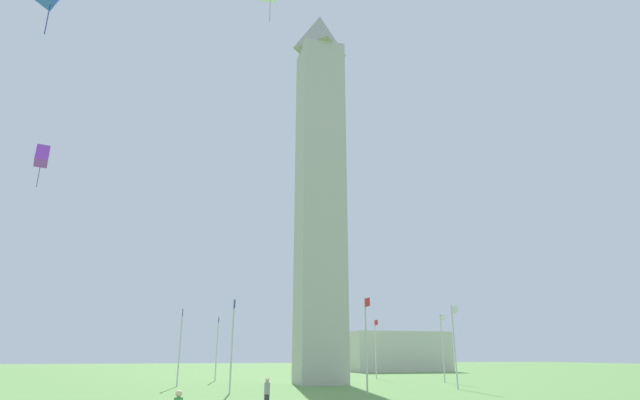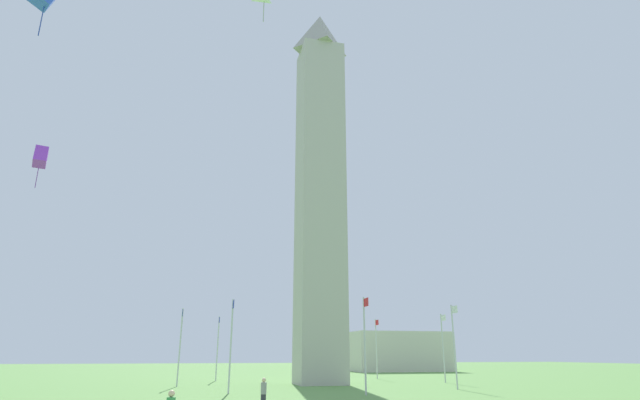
% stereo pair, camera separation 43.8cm
% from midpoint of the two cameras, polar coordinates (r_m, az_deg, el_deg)
% --- Properties ---
extents(ground_plane, '(260.00, 260.00, 0.00)m').
position_cam_midpoint_polar(ground_plane, '(53.02, -0.25, -20.61)').
color(ground_plane, '#609347').
extents(obelisk_monument, '(4.87, 4.87, 44.25)m').
position_cam_midpoint_polar(obelisk_monument, '(56.31, -0.22, 2.48)').
color(obelisk_monument, '#B7B2A8').
rests_on(obelisk_monument, ground).
extents(flagpole_n, '(1.12, 0.14, 7.24)m').
position_cam_midpoint_polar(flagpole_n, '(39.52, 5.07, -15.83)').
color(flagpole_n, silver).
rests_on(flagpole_n, ground).
extents(flagpole_ne, '(1.12, 0.14, 7.24)m').
position_cam_midpoint_polar(flagpole_ne, '(47.37, 15.08, -15.58)').
color(flagpole_ne, silver).
rests_on(flagpole_ne, ground).
extents(flagpole_e, '(1.12, 0.14, 7.24)m').
position_cam_midpoint_polar(flagpole_e, '(58.00, 13.80, -15.91)').
color(flagpole_e, silver).
rests_on(flagpole_e, ground).
extents(flagpole_se, '(1.12, 0.14, 7.24)m').
position_cam_midpoint_polar(flagpole_se, '(65.32, 6.26, -16.41)').
color(flagpole_se, silver).
rests_on(flagpole_se, ground).
extents(flagpole_s, '(1.12, 0.14, 7.24)m').
position_cam_midpoint_polar(flagpole_s, '(66.50, -3.38, -16.49)').
color(flagpole_s, silver).
rests_on(flagpole_s, ground).
extents(flagpole_sw, '(1.12, 0.14, 7.24)m').
position_cam_midpoint_polar(flagpole_sw, '(61.17, -12.05, -16.08)').
color(flagpole_sw, silver).
rests_on(flagpole_sw, ground).
extents(flagpole_w, '(1.12, 0.14, 7.24)m').
position_cam_midpoint_polar(flagpole_w, '(51.20, -16.15, -15.60)').
color(flagpole_w, silver).
rests_on(flagpole_w, ground).
extents(flagpole_nw, '(1.12, 0.14, 7.24)m').
position_cam_midpoint_polar(flagpole_nw, '(41.46, -10.45, -15.69)').
color(flagpole_nw, silver).
rests_on(flagpole_nw, ground).
extents(person_gray_shirt, '(0.32, 0.32, 1.67)m').
position_cam_midpoint_polar(person_gray_shirt, '(29.61, -6.62, -21.41)').
color(person_gray_shirt, '#2D2D38').
rests_on(person_gray_shirt, ground).
extents(kite_purple_box, '(1.51, 1.11, 3.03)m').
position_cam_midpoint_polar(kite_purple_box, '(38.18, -29.81, 4.44)').
color(kite_purple_box, purple).
extents(distant_building, '(24.85, 17.54, 6.81)m').
position_cam_midpoint_polar(distant_building, '(101.40, 6.99, -17.06)').
color(distant_building, beige).
rests_on(distant_building, ground).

